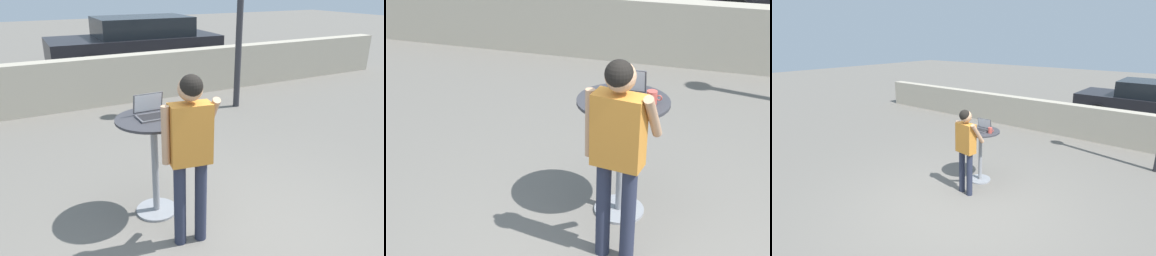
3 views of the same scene
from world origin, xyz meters
TOP-DOWN VIEW (x-y plane):
  - pavement_kerb at (0.00, 5.02)m, footprint 15.15×0.35m
  - cafe_table at (-0.36, 1.03)m, footprint 0.75×0.75m
  - laptop at (-0.36, 1.07)m, footprint 0.31×0.27m
  - coffee_mug at (-0.13, 1.02)m, footprint 0.12×0.08m
  - standing_person at (-0.26, 0.43)m, footprint 0.53×0.32m

SIDE VIEW (x-z plane):
  - pavement_kerb at x=0.00m, z-range 0.00..0.95m
  - cafe_table at x=-0.36m, z-range 0.20..1.25m
  - standing_person at x=-0.26m, z-range 0.20..1.80m
  - laptop at x=-0.36m, z-range 0.99..1.21m
  - coffee_mug at x=-0.13m, z-range 1.05..1.16m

